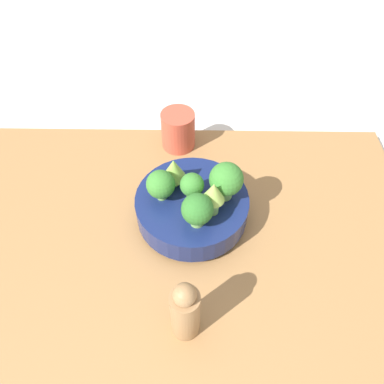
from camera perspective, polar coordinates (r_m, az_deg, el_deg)
ground_plane at (r=0.83m, az=-1.88°, el=-7.30°), size 6.00×6.00×0.00m
table at (r=0.81m, az=-1.91°, el=-6.57°), size 1.02×0.64×0.04m
bowl at (r=0.78m, az=-0.00°, el=-2.27°), size 0.23×0.23×0.07m
broccoli_floret_back at (r=0.69m, az=0.82°, el=-2.74°), size 0.06×0.06×0.07m
broccoli_floret_right at (r=0.74m, az=-4.79°, el=1.12°), size 0.06×0.06×0.07m
romanesco_piece_far at (r=0.70m, az=3.28°, el=-0.68°), size 0.04×0.04×0.08m
broccoli_floret_center at (r=0.73m, az=-0.00°, el=0.96°), size 0.05×0.05×0.07m
romanesco_piece_near at (r=0.76m, az=-2.79°, el=3.42°), size 0.05×0.05×0.07m
broccoli_floret_left at (r=0.73m, az=5.23°, el=1.82°), size 0.07×0.07×0.09m
cup at (r=0.94m, az=-2.13°, el=9.43°), size 0.08×0.08×0.10m
pepper_mill at (r=0.64m, az=-1.06°, el=-17.69°), size 0.05×0.05×0.15m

